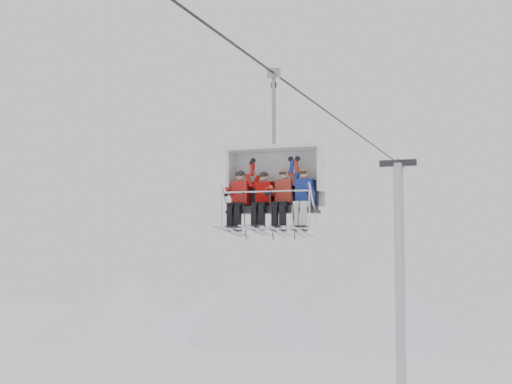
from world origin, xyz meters
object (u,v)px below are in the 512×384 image
(lift_tower_right, at_px, (400,301))
(skier_center_right, at_px, (283,197))
(skier_far_left, at_px, (239,198))
(skier_center_left, at_px, (263,198))
(chairlift_carrier, at_px, (276,179))
(skier_far_right, at_px, (303,197))

(lift_tower_right, height_order, skier_center_right, lift_tower_right)
(skier_far_left, bearing_deg, skier_center_right, 0.00)
(lift_tower_right, xyz_separation_m, skier_center_left, (-0.23, -20.95, 4.41))
(skier_center_right, bearing_deg, skier_center_left, -179.31)
(chairlift_carrier, xyz_separation_m, skier_center_left, (-0.23, -0.31, -0.49))
(skier_far_left, xyz_separation_m, skier_far_right, (1.65, 0.00, 0.00))
(skier_center_right, xyz_separation_m, skier_far_right, (0.51, 0.00, 0.00))
(chairlift_carrier, xyz_separation_m, skier_far_right, (0.80, -0.30, -0.47))
(chairlift_carrier, height_order, skier_far_right, chairlift_carrier)
(lift_tower_right, bearing_deg, skier_far_right, -87.81)
(lift_tower_right, xyz_separation_m, skier_center_right, (0.29, -20.95, 4.43))
(skier_center_left, relative_size, skier_center_right, 1.00)
(lift_tower_right, distance_m, skier_far_right, 21.42)
(skier_far_left, xyz_separation_m, skier_center_left, (0.62, -0.01, -0.02))
(lift_tower_right, height_order, skier_far_left, lift_tower_right)
(skier_center_right, bearing_deg, skier_far_left, 180.00)
(lift_tower_right, relative_size, skier_far_right, 7.99)
(chairlift_carrier, relative_size, skier_center_left, 2.36)
(skier_far_left, bearing_deg, chairlift_carrier, 19.76)
(skier_far_left, relative_size, skier_center_right, 1.00)
(chairlift_carrier, relative_size, skier_far_left, 2.36)
(lift_tower_right, relative_size, chairlift_carrier, 3.38)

